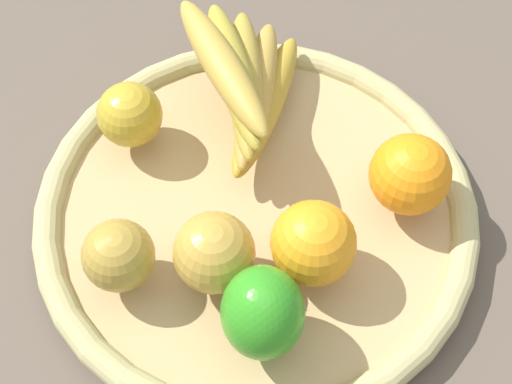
% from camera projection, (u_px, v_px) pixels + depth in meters
% --- Properties ---
extents(ground_plane, '(2.40, 2.40, 0.00)m').
position_uv_depth(ground_plane, '(256.00, 221.00, 0.77)').
color(ground_plane, brown).
rests_on(ground_plane, ground).
extents(basket, '(0.43, 0.43, 0.03)m').
position_uv_depth(basket, '(256.00, 213.00, 0.75)').
color(basket, tan).
rests_on(basket, ground_plane).
extents(banana_bunch, '(0.18, 0.19, 0.09)m').
position_uv_depth(banana_bunch, '(245.00, 84.00, 0.75)').
color(banana_bunch, '#B08D29').
rests_on(banana_bunch, basket).
extents(orange_0, '(0.10, 0.10, 0.08)m').
position_uv_depth(orange_0, '(313.00, 243.00, 0.67)').
color(orange_0, orange).
rests_on(orange_0, basket).
extents(apple_0, '(0.10, 0.10, 0.07)m').
position_uv_depth(apple_0, '(214.00, 253.00, 0.67)').
color(apple_0, '#B48C36').
rests_on(apple_0, basket).
extents(apple_1, '(0.07, 0.07, 0.06)m').
position_uv_depth(apple_1, '(131.00, 114.00, 0.75)').
color(apple_1, gold).
rests_on(apple_1, basket).
extents(apple_2, '(0.08, 0.08, 0.06)m').
position_uv_depth(apple_2, '(118.00, 255.00, 0.67)').
color(apple_2, '#A58532').
rests_on(apple_2, basket).
extents(bell_pepper, '(0.10, 0.10, 0.09)m').
position_uv_depth(bell_pepper, '(263.00, 313.00, 0.63)').
color(bell_pepper, '#2E8E1D').
rests_on(bell_pepper, basket).
extents(orange_1, '(0.11, 0.11, 0.08)m').
position_uv_depth(orange_1, '(410.00, 174.00, 0.71)').
color(orange_1, orange).
rests_on(orange_1, basket).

